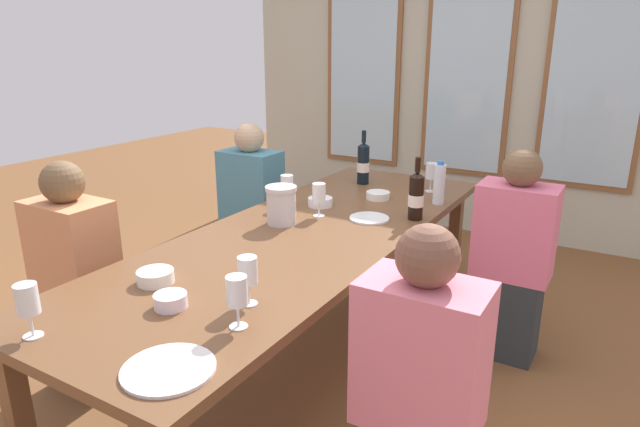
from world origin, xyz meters
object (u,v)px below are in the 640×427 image
(seated_person_0, at_px, (77,285))
(seated_person_3, at_px, (512,261))
(wine_bottle_1, at_px, (416,196))
(metal_pitcher, at_px, (281,205))
(tasting_bowl_3, at_px, (320,202))
(wine_glass_4, at_px, (287,185))
(wine_glass_5, at_px, (248,273))
(seated_person_2, at_px, (252,211))
(tasting_bowl_1, at_px, (378,195))
(white_plate_1, at_px, (169,369))
(wine_glass_2, at_px, (237,292))
(wine_glass_0, at_px, (27,302))
(wine_bottle_0, at_px, (363,163))
(wine_glass_1, at_px, (431,172))
(white_plate_0, at_px, (369,218))
(tasting_bowl_0, at_px, (155,277))
(water_bottle, at_px, (439,184))
(seated_person_1, at_px, (418,400))
(wine_glass_3, at_px, (319,193))
(dining_table, at_px, (304,244))
(tasting_bowl_2, at_px, (171,301))

(seated_person_0, distance_m, seated_person_3, 2.13)
(wine_bottle_1, bearing_deg, metal_pitcher, -143.41)
(tasting_bowl_3, distance_m, wine_glass_4, 0.20)
(seated_person_0, bearing_deg, wine_glass_5, -4.31)
(seated_person_2, bearing_deg, tasting_bowl_1, 1.17)
(wine_glass_4, height_order, seated_person_3, seated_person_3)
(white_plate_1, distance_m, seated_person_3, 1.92)
(wine_bottle_1, xyz_separation_m, wine_glass_2, (-0.08, -1.32, -0.00))
(tasting_bowl_3, distance_m, seated_person_2, 0.78)
(tasting_bowl_1, distance_m, wine_glass_0, 1.95)
(wine_bottle_0, bearing_deg, wine_glass_1, 4.92)
(metal_pitcher, distance_m, wine_glass_2, 1.03)
(white_plate_0, relative_size, wine_bottle_0, 0.60)
(wine_glass_1, xyz_separation_m, wine_glass_5, (-0.03, -1.73, -0.00))
(wine_glass_5, bearing_deg, seated_person_2, 127.31)
(tasting_bowl_0, height_order, wine_glass_1, wine_glass_1)
(wine_bottle_1, distance_m, tasting_bowl_1, 0.41)
(water_bottle, relative_size, wine_glass_5, 1.38)
(tasting_bowl_1, relative_size, seated_person_0, 0.12)
(wine_bottle_0, relative_size, tasting_bowl_0, 2.47)
(white_plate_0, distance_m, wine_glass_2, 1.21)
(wine_glass_0, xyz_separation_m, seated_person_1, (1.04, 0.58, -0.33))
(white_plate_1, distance_m, tasting_bowl_0, 0.61)
(seated_person_0, relative_size, seated_person_3, 1.00)
(wine_bottle_1, height_order, seated_person_3, seated_person_3)
(wine_bottle_1, bearing_deg, tasting_bowl_3, -174.75)
(metal_pitcher, xyz_separation_m, seated_person_0, (-0.67, -0.70, -0.31))
(white_plate_1, relative_size, wine_glass_3, 1.49)
(wine_bottle_0, height_order, wine_glass_0, wine_bottle_0)
(wine_bottle_1, bearing_deg, wine_glass_3, -155.02)
(dining_table, relative_size, white_plate_1, 10.32)
(metal_pitcher, relative_size, wine_bottle_0, 0.56)
(wine_glass_2, xyz_separation_m, seated_person_3, (0.53, 1.54, -0.34))
(wine_glass_4, bearing_deg, tasting_bowl_0, -83.05)
(dining_table, xyz_separation_m, seated_person_3, (0.84, 0.67, -0.15))
(white_plate_1, height_order, metal_pitcher, metal_pitcher)
(white_plate_0, bearing_deg, tasting_bowl_3, 167.76)
(wine_glass_2, bearing_deg, tasting_bowl_1, 98.77)
(tasting_bowl_3, distance_m, wine_glass_5, 1.20)
(tasting_bowl_0, xyz_separation_m, wine_glass_2, (0.48, -0.10, 0.10))
(tasting_bowl_2, distance_m, seated_person_0, 0.92)
(wine_glass_2, relative_size, seated_person_2, 0.16)
(seated_person_0, height_order, seated_person_1, same)
(dining_table, relative_size, wine_bottle_1, 8.39)
(white_plate_0, xyz_separation_m, wine_glass_2, (0.12, -1.20, 0.12))
(wine_bottle_1, relative_size, seated_person_1, 0.29)
(water_bottle, xyz_separation_m, seated_person_1, (0.44, -1.43, -0.33))
(wine_glass_0, bearing_deg, wine_glass_3, 84.66)
(tasting_bowl_0, distance_m, wine_glass_4, 1.09)
(tasting_bowl_3, relative_size, seated_person_3, 0.12)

